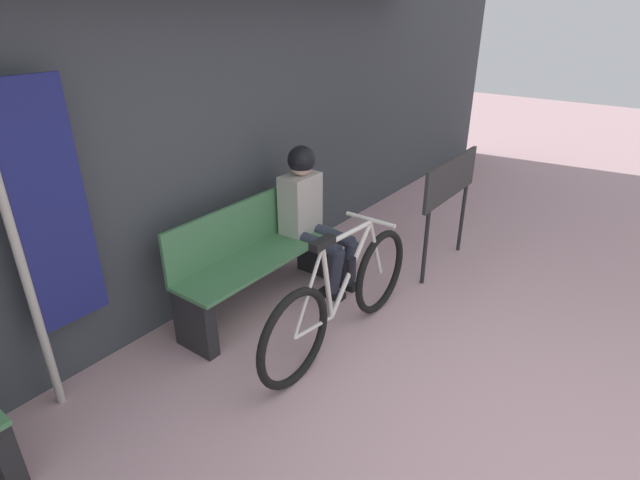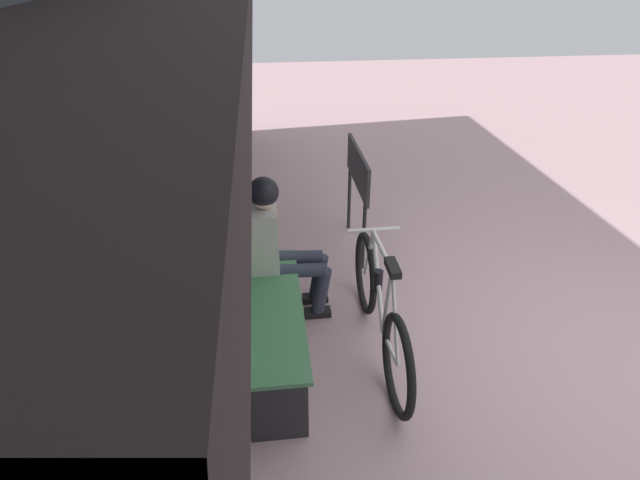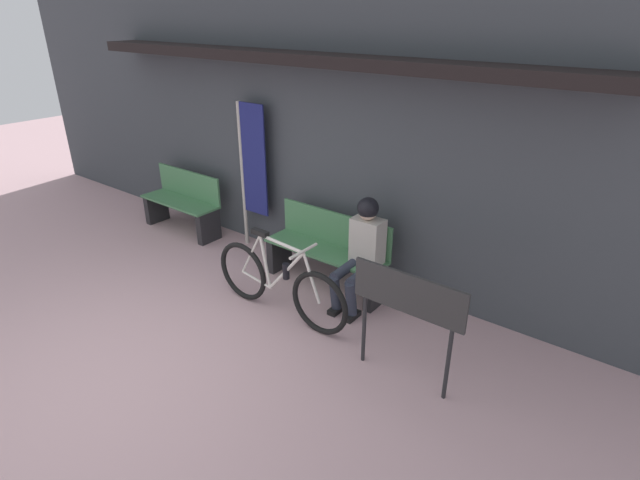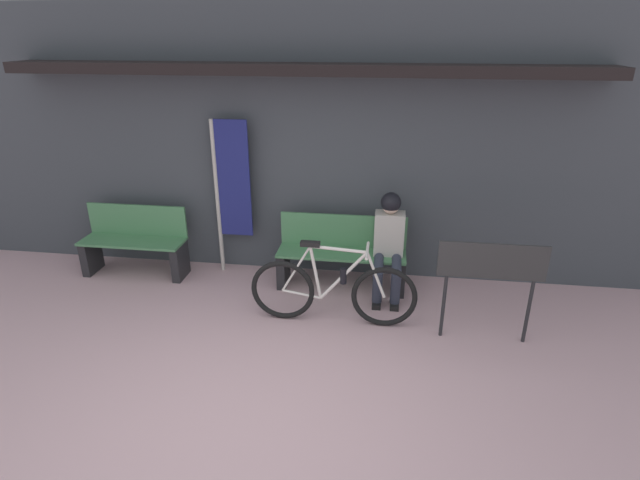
{
  "view_description": "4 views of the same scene",
  "coord_description": "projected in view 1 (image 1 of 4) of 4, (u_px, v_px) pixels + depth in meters",
  "views": [
    {
      "loc": [
        -1.98,
        -0.08,
        2.26
      ],
      "look_at": [
        0.69,
        1.9,
        0.67
      ],
      "focal_mm": 28.0,
      "sensor_mm": 36.0,
      "label": 1
    },
    {
      "loc": [
        -2.3,
        2.36,
        2.64
      ],
      "look_at": [
        0.77,
        2.0,
        0.85
      ],
      "focal_mm": 28.0,
      "sensor_mm": 36.0,
      "label": 2
    },
    {
      "loc": [
        3.62,
        -1.73,
        2.99
      ],
      "look_at": [
        0.65,
        2.12,
        0.72
      ],
      "focal_mm": 28.0,
      "sensor_mm": 36.0,
      "label": 3
    },
    {
      "loc": [
        1.02,
        -2.97,
        2.89
      ],
      "look_at": [
        0.34,
        1.96,
        0.78
      ],
      "focal_mm": 28.0,
      "sensor_mm": 36.0,
      "label": 4
    }
  ],
  "objects": [
    {
      "name": "bicycle",
      "position": [
        342.0,
        298.0,
        3.53
      ],
      "size": [
        1.75,
        0.4,
        0.92
      ],
      "color": "black",
      "rests_on": "ground_plane"
    },
    {
      "name": "storefront_wall",
      "position": [
        142.0,
        103.0,
        3.27
      ],
      "size": [
        12.0,
        0.56,
        3.2
      ],
      "color": "#3D4247",
      "rests_on": "ground_plane"
    },
    {
      "name": "signboard",
      "position": [
        450.0,
        186.0,
        4.4
      ],
      "size": [
        1.02,
        0.04,
        1.04
      ],
      "color": "#232326",
      "rests_on": "ground_plane"
    },
    {
      "name": "person_seated",
      "position": [
        310.0,
        208.0,
        4.17
      ],
      "size": [
        0.34,
        0.63,
        1.22
      ],
      "color": "#2D3342",
      "rests_on": "ground_plane"
    },
    {
      "name": "park_bench_near",
      "position": [
        257.0,
        261.0,
        3.96
      ],
      "size": [
        1.51,
        0.42,
        0.87
      ],
      "color": "#477F51",
      "rests_on": "ground_plane"
    },
    {
      "name": "banner_pole",
      "position": [
        43.0,
        226.0,
        2.74
      ],
      "size": [
        0.45,
        0.05,
        1.94
      ],
      "color": "#B7B2A8",
      "rests_on": "ground_plane"
    }
  ]
}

